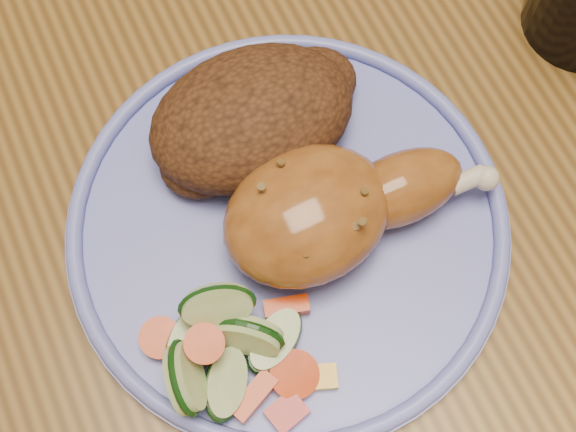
# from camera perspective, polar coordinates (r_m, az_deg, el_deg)

# --- Properties ---
(ground) EXTENTS (4.00, 4.00, 0.00)m
(ground) POSITION_cam_1_polar(r_m,az_deg,el_deg) (1.25, 1.39, -8.81)
(ground) COLOR #52381C
(ground) RESTS_ON ground
(dining_table) EXTENTS (0.90, 1.40, 0.75)m
(dining_table) POSITION_cam_1_polar(r_m,az_deg,el_deg) (0.62, 2.79, 4.81)
(dining_table) COLOR brown
(dining_table) RESTS_ON ground
(plate) EXTENTS (0.27, 0.27, 0.01)m
(plate) POSITION_cam_1_polar(r_m,az_deg,el_deg) (0.49, -0.00, -0.89)
(plate) COLOR #6E77D5
(plate) RESTS_ON dining_table
(plate_rim) EXTENTS (0.27, 0.27, 0.01)m
(plate_rim) POSITION_cam_1_polar(r_m,az_deg,el_deg) (0.48, -0.00, -0.43)
(plate_rim) COLOR #6E77D5
(plate_rim) RESTS_ON plate
(chicken_leg) EXTENTS (0.17, 0.09, 0.05)m
(chicken_leg) POSITION_cam_1_polar(r_m,az_deg,el_deg) (0.47, 3.04, 0.53)
(chicken_leg) COLOR #9E5B21
(chicken_leg) RESTS_ON plate
(rice_pilaf) EXTENTS (0.14, 0.09, 0.06)m
(rice_pilaf) POSITION_cam_1_polar(r_m,az_deg,el_deg) (0.50, -2.32, 7.06)
(rice_pilaf) COLOR #4B2812
(rice_pilaf) RESTS_ON plate
(vegetable_pile) EXTENTS (0.10, 0.10, 0.05)m
(vegetable_pile) POSITION_cam_1_polar(r_m,az_deg,el_deg) (0.45, -4.28, -9.47)
(vegetable_pile) COLOR #A50A05
(vegetable_pile) RESTS_ON plate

